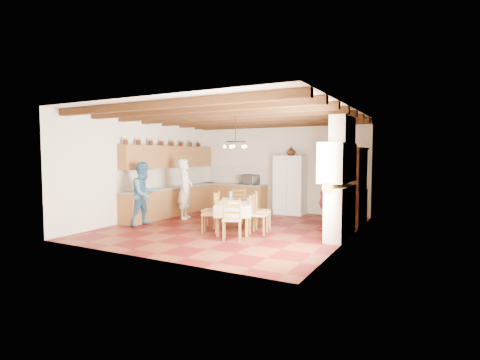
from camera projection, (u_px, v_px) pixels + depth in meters
The scene contains 31 objects.
floor at pixel (231, 228), 9.86m from camera, with size 6.00×6.50×0.02m, color #4F0F0E.
ceiling at pixel (231, 113), 9.65m from camera, with size 6.00×6.50×0.02m, color white.
wall_back at pixel (279, 167), 12.62m from camera, with size 6.00×0.02×3.00m, color #EFDEC7.
wall_front at pixel (144, 178), 6.89m from camera, with size 6.00×0.02×3.00m, color #EFDEC7.
wall_left at pixel (144, 169), 11.18m from camera, with size 0.02×6.50×3.00m, color #EFDEC7.
wall_right at pixel (348, 174), 8.34m from camera, with size 0.02×6.50×3.00m, color #EFDEC7.
ceiling_beams at pixel (231, 117), 9.66m from camera, with size 6.00×6.30×0.16m, color #3B2511, non-canonical shape.
lower_cabinets_left at pixel (175, 201), 12.03m from camera, with size 0.60×4.30×0.86m, color brown.
lower_cabinets_back at pixel (234, 197), 13.16m from camera, with size 2.30×0.60×0.86m, color brown.
countertop_left at pixel (174, 187), 12.00m from camera, with size 0.62×4.30×0.04m, color gray.
countertop_back at pixel (234, 184), 13.13m from camera, with size 2.34×0.62×0.04m, color gray.
backsplash_left at pixel (167, 177), 12.11m from camera, with size 0.03×4.30×0.60m, color beige.
backsplash_back at pixel (238, 175), 13.35m from camera, with size 2.30×0.03×0.60m, color beige.
upper_cabinets at pixel (171, 157), 11.99m from camera, with size 0.35×4.20×0.70m, color brown.
fireplace at pixel (337, 178), 8.66m from camera, with size 0.56×1.60×2.80m, color beige, non-canonical shape.
wall_picture at pixel (324, 157), 11.84m from camera, with size 0.34×0.03×0.42m, color black.
refrigerator at pixel (291, 185), 12.13m from camera, with size 0.94×0.78×1.89m, color white.
hutch at pixel (355, 186), 10.29m from camera, with size 0.49×1.17×2.12m, color #3C2014, non-canonical shape.
dining_table at pixel (235, 205), 9.50m from camera, with size 1.44×1.88×0.74m.
chandelier at pixel (235, 142), 9.39m from camera, with size 0.47×0.47×0.03m, color black.
chair_left_near at pixel (210, 213), 9.23m from camera, with size 0.42×0.40×0.96m, color brown, non-canonical shape.
chair_left_far at pixel (211, 210), 9.87m from camera, with size 0.42×0.40×0.96m, color brown, non-canonical shape.
chair_right_near at pixel (259, 214), 9.14m from camera, with size 0.42×0.40×0.96m, color brown, non-canonical shape.
chair_right_far at pixel (263, 210), 9.79m from camera, with size 0.42×0.40×0.96m, color brown, non-canonical shape.
chair_end_near at pixel (232, 219), 8.48m from camera, with size 0.42×0.40×0.96m, color brown, non-canonical shape.
chair_end_far at pixel (237, 206), 10.55m from camera, with size 0.42×0.40×0.96m, color brown, non-canonical shape.
person_man at pixel (185, 189), 11.19m from camera, with size 0.66×0.43×1.80m, color white.
person_woman_blue at pixel (144, 194), 10.15m from camera, with size 0.84×0.66×1.73m, color #366587.
person_woman_red at pixel (326, 202), 9.51m from camera, with size 0.86×0.36×1.47m, color #AB1924.
microwave at pixel (249, 180), 12.83m from camera, with size 0.60×0.41×0.33m, color silver.
fridge_vase at pixel (291, 151), 12.05m from camera, with size 0.29×0.29×0.30m, color #3C2014.
Camera 1 is at (4.82, -8.48, 1.95)m, focal length 28.00 mm.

